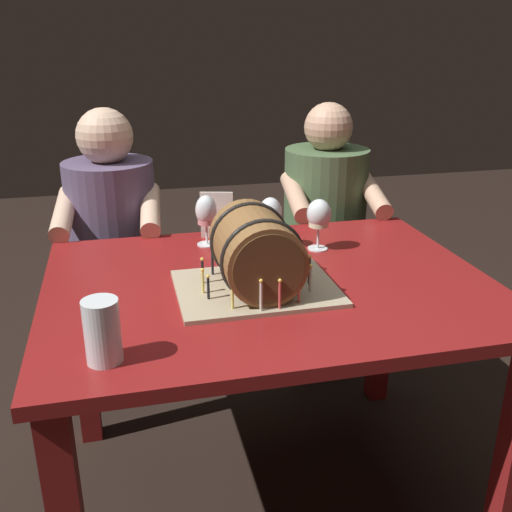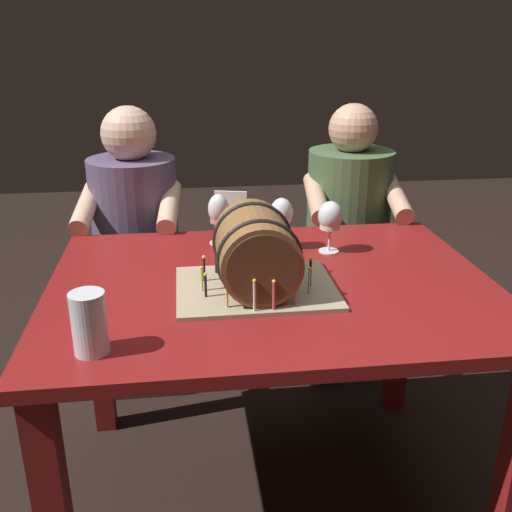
% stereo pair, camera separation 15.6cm
% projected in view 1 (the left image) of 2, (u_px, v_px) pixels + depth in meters
% --- Properties ---
extents(ground_plane, '(8.00, 8.00, 0.00)m').
position_uv_depth(ground_plane, '(268.00, 489.00, 1.93)').
color(ground_plane, black).
extents(dining_table, '(1.25, 0.94, 0.75)m').
position_uv_depth(dining_table, '(269.00, 316.00, 1.70)').
color(dining_table, maroon).
rests_on(dining_table, ground).
extents(barrel_cake, '(0.43, 0.33, 0.23)m').
position_uv_depth(barrel_cake, '(256.00, 255.00, 1.56)').
color(barrel_cake, tan).
rests_on(barrel_cake, dining_table).
extents(wine_glass_rose, '(0.07, 0.07, 0.17)m').
position_uv_depth(wine_glass_rose, '(206.00, 213.00, 1.90)').
color(wine_glass_rose, white).
rests_on(wine_glass_rose, dining_table).
extents(wine_glass_empty, '(0.07, 0.07, 0.17)m').
position_uv_depth(wine_glass_empty, '(270.00, 214.00, 1.87)').
color(wine_glass_empty, white).
rests_on(wine_glass_empty, dining_table).
extents(wine_glass_white, '(0.08, 0.08, 0.17)m').
position_uv_depth(wine_glass_white, '(319.00, 216.00, 1.86)').
color(wine_glass_white, white).
rests_on(wine_glass_white, dining_table).
extents(beer_pint, '(0.08, 0.08, 0.14)m').
position_uv_depth(beer_pint, '(103.00, 335.00, 1.23)').
color(beer_pint, white).
rests_on(beer_pint, dining_table).
extents(menu_card, '(0.11, 0.04, 0.16)m').
position_uv_depth(menu_card, '(217.00, 215.00, 1.98)').
color(menu_card, silver).
rests_on(menu_card, dining_table).
extents(person_seated_left, '(0.39, 0.48, 1.15)m').
position_uv_depth(person_seated_left, '(117.00, 269.00, 2.31)').
color(person_seated_left, '#372D40').
rests_on(person_seated_left, ground).
extents(person_seated_right, '(0.40, 0.49, 1.15)m').
position_uv_depth(person_seated_right, '(323.00, 251.00, 2.49)').
color(person_seated_right, '#2A3A24').
rests_on(person_seated_right, ground).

